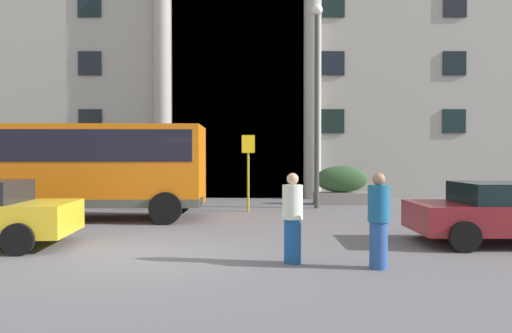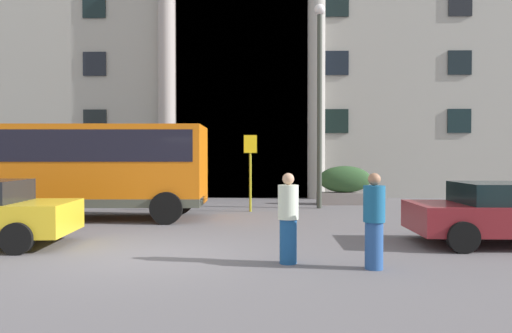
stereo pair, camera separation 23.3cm
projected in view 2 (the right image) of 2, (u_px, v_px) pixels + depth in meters
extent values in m
cube|color=#5D595D|center=(145.00, 260.00, 9.12)|extent=(80.00, 64.00, 0.12)
cube|color=#9C9990|center=(224.00, 46.00, 26.45)|extent=(40.92, 9.00, 15.72)
cube|color=black|center=(242.00, 82.00, 22.05)|extent=(5.93, 0.12, 10.48)
cylinder|color=#9F9590|center=(167.00, 81.00, 21.80)|extent=(0.75, 0.75, 10.48)
cylinder|color=#9D9891|center=(317.00, 81.00, 21.67)|extent=(0.75, 0.75, 10.48)
cube|color=black|center=(95.00, 121.00, 22.10)|extent=(1.04, 0.08, 1.07)
cube|color=black|center=(337.00, 121.00, 21.90)|extent=(1.04, 0.08, 1.07)
cube|color=black|center=(459.00, 121.00, 21.80)|extent=(1.04, 0.08, 1.07)
cube|color=black|center=(95.00, 64.00, 22.05)|extent=(1.04, 0.08, 1.07)
cube|color=black|center=(337.00, 63.00, 21.85)|extent=(1.04, 0.08, 1.07)
cube|color=black|center=(460.00, 63.00, 21.75)|extent=(1.04, 0.08, 1.07)
cube|color=black|center=(94.00, 6.00, 22.00)|extent=(1.04, 0.08, 1.07)
cube|color=black|center=(337.00, 5.00, 21.80)|extent=(1.04, 0.08, 1.07)
cube|color=black|center=(460.00, 4.00, 21.70)|extent=(1.04, 0.08, 1.07)
cube|color=orange|center=(102.00, 165.00, 14.63)|extent=(6.13, 2.52, 2.33)
cube|color=black|center=(102.00, 146.00, 14.62)|extent=(5.76, 2.54, 0.89)
cube|color=black|center=(202.00, 153.00, 14.64)|extent=(0.10, 2.00, 1.11)
cube|color=#4A4C40|center=(103.00, 200.00, 14.66)|extent=(6.13, 2.56, 0.24)
cylinder|color=black|center=(180.00, 200.00, 15.86)|extent=(0.91, 0.30, 0.90)
cylinder|color=black|center=(166.00, 208.00, 13.48)|extent=(0.91, 0.30, 0.90)
cylinder|color=black|center=(48.00, 200.00, 15.84)|extent=(0.91, 0.30, 0.90)
cylinder|color=black|center=(12.00, 208.00, 13.46)|extent=(0.91, 0.30, 0.90)
cylinder|color=#A09B1F|center=(250.00, 174.00, 16.59)|extent=(0.08, 0.08, 2.55)
cube|color=yellow|center=(250.00, 144.00, 16.54)|extent=(0.44, 0.03, 0.60)
cube|color=gray|center=(345.00, 198.00, 19.12)|extent=(2.13, 0.85, 0.46)
ellipsoid|color=#2C4E29|center=(345.00, 179.00, 19.10)|extent=(2.04, 0.76, 1.04)
cube|color=#6F6358|center=(166.00, 196.00, 19.73)|extent=(2.14, 0.88, 0.57)
ellipsoid|color=#316631|center=(166.00, 175.00, 19.71)|extent=(2.06, 0.79, 1.08)
cylinder|color=black|center=(52.00, 225.00, 11.16)|extent=(0.63, 0.24, 0.62)
cylinder|color=black|center=(17.00, 238.00, 9.32)|extent=(0.63, 0.24, 0.62)
cylinder|color=black|center=(431.00, 224.00, 11.36)|extent=(0.62, 0.21, 0.62)
cylinder|color=black|center=(463.00, 237.00, 9.46)|extent=(0.62, 0.21, 0.62)
cylinder|color=black|center=(463.00, 220.00, 12.19)|extent=(0.61, 0.21, 0.60)
cube|color=#106073|center=(495.00, 209.00, 12.06)|extent=(0.96, 0.38, 0.32)
cube|color=black|center=(487.00, 201.00, 12.09)|extent=(0.54, 0.28, 0.12)
cylinder|color=#264D8C|center=(374.00, 246.00, 8.12)|extent=(0.30, 0.30, 0.79)
cylinder|color=#185783|center=(374.00, 204.00, 8.11)|extent=(0.36, 0.36, 0.61)
sphere|color=#9C6C4F|center=(374.00, 179.00, 8.10)|extent=(0.21, 0.21, 0.21)
cylinder|color=navy|center=(288.00, 241.00, 8.55)|extent=(0.30, 0.30, 0.78)
cylinder|color=beige|center=(288.00, 202.00, 8.53)|extent=(0.36, 0.36, 0.60)
sphere|color=tan|center=(288.00, 179.00, 8.53)|extent=(0.21, 0.21, 0.21)
cylinder|color=#383D34|center=(319.00, 112.00, 17.61)|extent=(0.18, 0.18, 6.96)
sphere|color=white|center=(320.00, 10.00, 17.53)|extent=(0.40, 0.40, 0.40)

